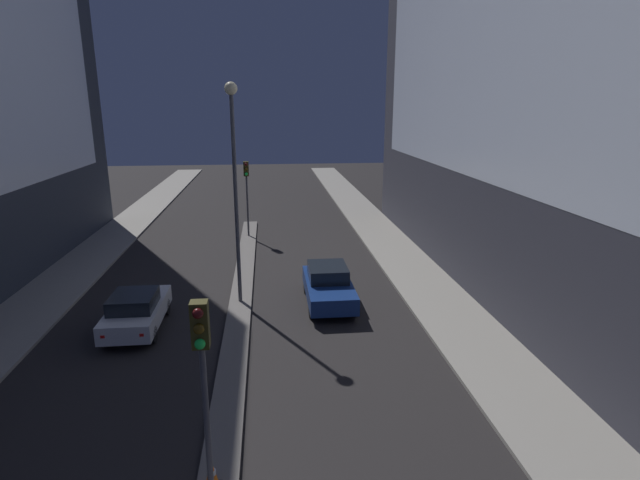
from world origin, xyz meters
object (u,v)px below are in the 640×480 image
traffic_light_near (203,365)px  traffic_cone_far (212,474)px  traffic_light_mid (247,182)px  street_lamp (234,162)px  car_left_lane (136,311)px  car_right_lane (328,285)px

traffic_light_near → traffic_cone_far: traffic_light_near is taller
traffic_light_mid → traffic_cone_far: size_ratio=6.36×
traffic_light_near → street_lamp: bearing=90.0°
car_left_lane → traffic_light_near: bearing=-68.5°
traffic_light_near → car_left_lane: size_ratio=1.15×
traffic_light_near → car_right_lane: (3.76, 11.40, -2.80)m
traffic_light_near → street_lamp: street_lamp is taller
traffic_light_mid → car_right_lane: bearing=-71.5°
traffic_light_near → traffic_cone_far: 3.19m
traffic_light_mid → street_lamp: 11.26m
traffic_light_mid → car_right_lane: size_ratio=1.06×
traffic_light_near → traffic_light_mid: (0.00, 22.64, 0.00)m
traffic_light_near → car_left_lane: (-3.76, 9.54, -2.83)m
street_lamp → traffic_cone_far: bearing=-90.5°
traffic_cone_far → car_right_lane: (3.85, 10.60, 0.29)m
traffic_light_mid → traffic_cone_far: bearing=-90.2°
street_lamp → car_right_lane: size_ratio=2.02×
traffic_light_mid → car_left_lane: traffic_light_mid is taller
traffic_light_near → traffic_cone_far: bearing=96.5°
traffic_cone_far → car_left_lane: car_left_lane is taller
traffic_cone_far → street_lamp: bearing=89.5°
street_lamp → car_right_lane: bearing=-3.8°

